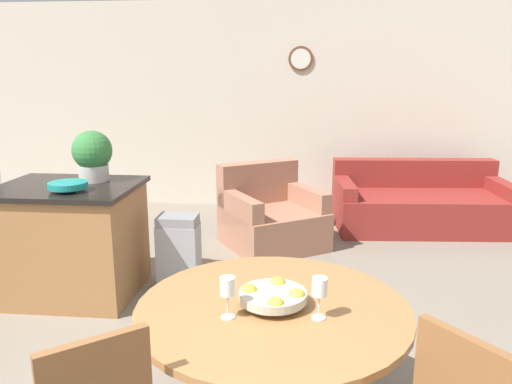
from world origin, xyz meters
name	(u,v)px	position (x,y,z in m)	size (l,w,h in m)	color
wall_back	(278,107)	(0.00, 5.33, 1.35)	(8.00, 0.09, 2.70)	beige
dining_table	(272,337)	(0.24, 0.80, 0.56)	(1.30, 1.30, 0.72)	#9E6B3D
fruit_bowl	(273,296)	(0.24, 0.80, 0.77)	(0.32, 0.32, 0.10)	#B7B29E
wine_glass_left	(228,288)	(0.04, 0.66, 0.86)	(0.07, 0.07, 0.19)	silver
wine_glass_right	(320,289)	(0.45, 0.70, 0.86)	(0.07, 0.07, 0.19)	silver
kitchen_island	(71,240)	(-1.51, 2.34, 0.46)	(1.10, 0.89, 0.92)	#9E6B3D
teal_bowl	(68,185)	(-1.40, 2.15, 0.96)	(0.29, 0.29, 0.07)	teal
potted_plant	(92,155)	(-1.36, 2.52, 1.14)	(0.32, 0.32, 0.41)	beige
trash_bin	(179,253)	(-0.66, 2.50, 0.32)	(0.33, 0.25, 0.65)	#9E9EA3
couch	(420,205)	(1.74, 4.50, 0.27)	(2.03, 1.14, 0.76)	maroon
armchair	(271,219)	(0.03, 3.69, 0.29)	(1.24, 1.24, 0.85)	#A87056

